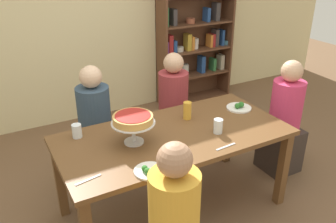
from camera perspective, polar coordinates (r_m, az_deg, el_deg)
The scene contains 16 objects.
ground_plane at distance 3.22m, azimuth 0.89°, elevation -15.16°, with size 12.00×12.00×0.00m, color brown.
rear_partition at distance 4.54m, azimuth -13.36°, elevation 15.96°, with size 8.00×0.12×2.80m, color beige.
dining_table at distance 2.84m, azimuth 0.97°, elevation -5.04°, with size 1.83×0.89×0.74m.
bookshelf at distance 5.03m, azimuth 4.28°, elevation 13.95°, with size 1.15×0.30×2.21m.
diner_head_east at distance 3.63m, azimuth 18.12°, elevation -2.16°, with size 0.34×0.34×1.15m.
diner_far_right at distance 3.67m, azimuth 0.84°, elevation -0.50°, with size 0.34×0.34×1.15m.
diner_far_left at distance 3.38m, azimuth -11.51°, elevation -3.43°, with size 0.34×0.34×1.15m.
deep_dish_pizza_stand at distance 2.60m, azimuth -5.66°, elevation -1.47°, with size 0.33×0.33×0.23m.
salad_plate_near_diner at distance 2.34m, azimuth -3.11°, elevation -9.52°, with size 0.21×0.21×0.06m.
salad_plate_far_diner at distance 3.27m, azimuth 11.39°, elevation 0.74°, with size 0.23×0.23×0.07m.
beer_glass_amber_tall at distance 3.00m, azimuth 3.14°, elevation 0.16°, with size 0.07×0.07×0.15m, color gold.
water_glass_clear_near at distance 2.81m, azimuth 8.09°, elevation -2.35°, with size 0.07×0.07×0.12m, color white.
water_glass_clear_far at distance 2.81m, azimuth -14.49°, elevation -3.05°, with size 0.08×0.08×0.11m, color white.
cutlery_fork_near at distance 3.01m, azimuth -4.01°, elevation -1.37°, with size 0.18×0.02×0.01m, color silver.
cutlery_knife_near at distance 2.65m, azimuth 9.30°, elevation -5.62°, with size 0.18×0.02×0.01m, color silver.
cutlery_fork_far at distance 2.33m, azimuth -12.75°, elevation -10.69°, with size 0.18×0.02×0.01m, color silver.
Camera 1 is at (-1.22, -2.12, 2.09)m, focal length 37.78 mm.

